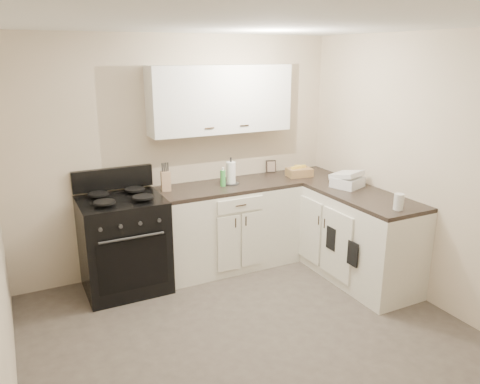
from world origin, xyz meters
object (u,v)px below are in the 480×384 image
stove (124,246)px  paper_towel (231,173)px  countertop_grill (347,182)px  knife_block (166,181)px  wicker_basket (299,172)px

stove → paper_towel: (1.21, 0.04, 0.60)m
paper_towel → countertop_grill: bearing=-32.2°
stove → paper_towel: bearing=2.0°
paper_towel → countertop_grill: (1.05, -0.66, -0.07)m
stove → knife_block: size_ratio=4.74×
countertop_grill → knife_block: bearing=137.5°
paper_towel → wicker_basket: bearing=-3.7°
paper_towel → knife_block: bearing=174.9°
stove → knife_block: 0.77m
knife_block → wicker_basket: (1.56, -0.12, -0.06)m
paper_towel → wicker_basket: paper_towel is taller
stove → wicker_basket: 2.12m
knife_block → wicker_basket: size_ratio=0.74×
paper_towel → countertop_grill: 1.25m
stove → countertop_grill: size_ratio=3.39×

